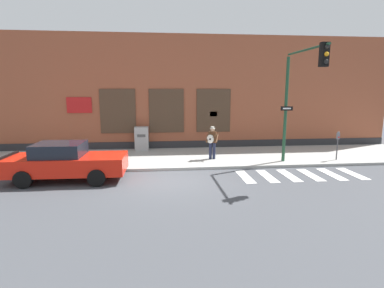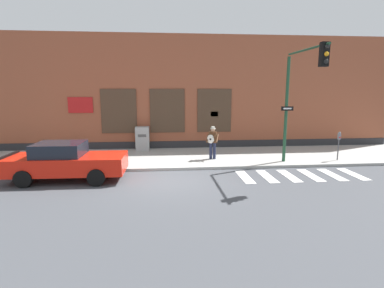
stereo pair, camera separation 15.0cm
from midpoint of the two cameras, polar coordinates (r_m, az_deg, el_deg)
name	(u,v)px [view 1 (the left image)]	position (r m, az deg, el deg)	size (l,w,h in m)	color
ground_plane	(170,180)	(12.20, -4.52, -6.90)	(160.00, 160.00, 0.00)	#424449
sidewalk	(168,158)	(15.92, -4.87, -2.62)	(28.00, 4.83, 0.13)	#9E9E99
building_backdrop	(166,93)	(19.95, -5.26, 9.61)	(28.00, 4.06, 6.82)	brown
crosswalk	(300,175)	(13.63, 19.53, -5.61)	(5.20, 1.90, 0.01)	silver
red_car	(66,162)	(13.01, -23.25, -3.12)	(4.63, 2.04, 1.53)	red
busker	(212,141)	(15.15, 3.56, 0.64)	(0.72, 0.67, 1.66)	#1E233D
traffic_light	(300,86)	(13.97, 19.55, 10.28)	(0.60, 3.45, 5.19)	#1E472D
parking_meter	(338,141)	(16.61, 25.78, 0.48)	(0.13, 0.11, 1.44)	#47474C
utility_box	(142,138)	(17.76, -9.80, 1.05)	(0.79, 0.66, 1.36)	#9E9E9E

